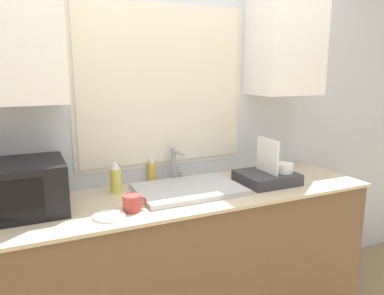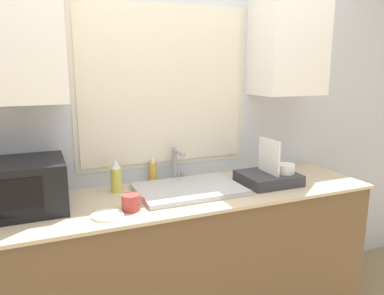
# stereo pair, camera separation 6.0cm
# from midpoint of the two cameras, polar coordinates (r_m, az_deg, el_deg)

# --- Properties ---
(countertop) EXTENTS (2.35, 0.66, 0.91)m
(countertop) POSITION_cam_midpoint_polar(r_m,az_deg,el_deg) (2.42, -0.61, -17.23)
(countertop) COLOR brown
(countertop) RESTS_ON ground_plane
(wall_back) EXTENTS (6.00, 0.38, 2.60)m
(wall_back) POSITION_cam_midpoint_polar(r_m,az_deg,el_deg) (2.42, -3.47, 6.31)
(wall_back) COLOR silver
(wall_back) RESTS_ON ground_plane
(sink_basin) EXTENTS (0.62, 0.43, 0.03)m
(sink_basin) POSITION_cam_midpoint_polar(r_m,az_deg,el_deg) (2.26, 0.30, -6.36)
(sink_basin) COLOR #B2B2B7
(sink_basin) RESTS_ON countertop
(faucet) EXTENTS (0.08, 0.18, 0.23)m
(faucet) POSITION_cam_midpoint_polar(r_m,az_deg,el_deg) (2.42, -1.64, -2.12)
(faucet) COLOR #99999E
(faucet) RESTS_ON countertop
(microwave) EXTENTS (0.46, 0.39, 0.26)m
(microwave) POSITION_cam_midpoint_polar(r_m,az_deg,el_deg) (2.11, -24.28, -5.45)
(microwave) COLOR black
(microwave) RESTS_ON countertop
(dish_rack) EXTENTS (0.35, 0.31, 0.29)m
(dish_rack) POSITION_cam_midpoint_polar(r_m,az_deg,el_deg) (2.46, 12.46, -4.24)
(dish_rack) COLOR #333338
(dish_rack) RESTS_ON countertop
(spray_bottle) EXTENTS (0.06, 0.06, 0.20)m
(spray_bottle) POSITION_cam_midpoint_polar(r_m,az_deg,el_deg) (2.27, -10.78, -4.38)
(spray_bottle) COLOR #D8CC4C
(spray_bottle) RESTS_ON countertop
(soap_bottle) EXTENTS (0.05, 0.05, 0.16)m
(soap_bottle) POSITION_cam_midpoint_polar(r_m,az_deg,el_deg) (2.44, -5.26, -3.72)
(soap_bottle) COLOR gold
(soap_bottle) RESTS_ON countertop
(mug_near_sink) EXTENTS (0.13, 0.09, 0.09)m
(mug_near_sink) POSITION_cam_midpoint_polar(r_m,az_deg,el_deg) (1.98, -8.42, -8.31)
(mug_near_sink) COLOR #A53833
(mug_near_sink) RESTS_ON countertop
(small_plate) EXTENTS (0.16, 0.16, 0.01)m
(small_plate) POSITION_cam_midpoint_polar(r_m,az_deg,el_deg) (1.94, -11.85, -10.07)
(small_plate) COLOR white
(small_plate) RESTS_ON countertop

